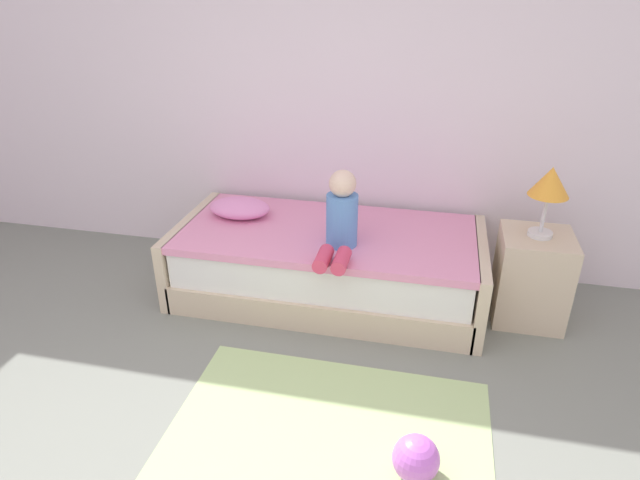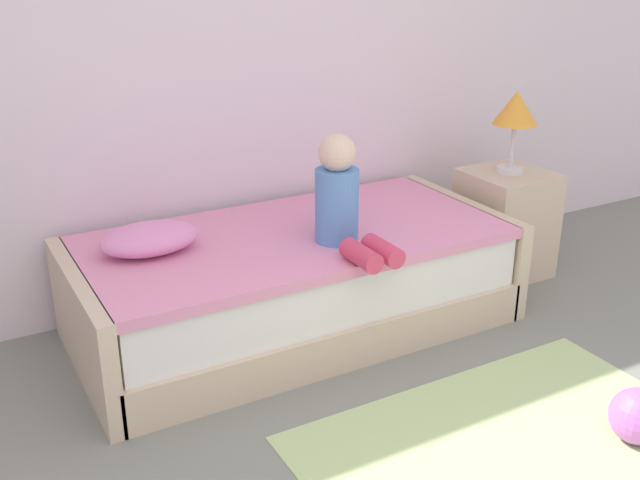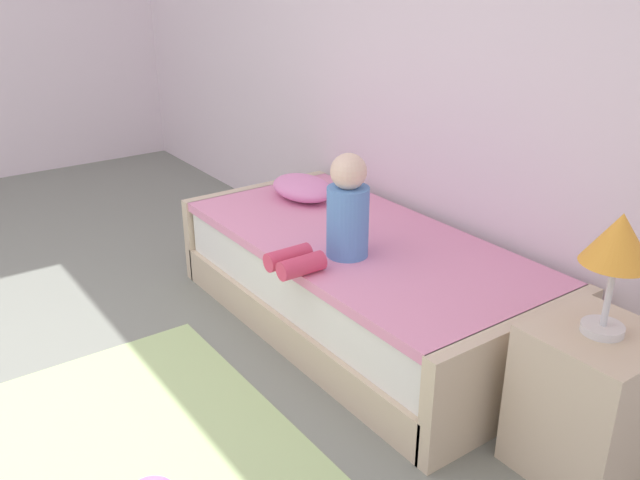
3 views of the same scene
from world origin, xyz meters
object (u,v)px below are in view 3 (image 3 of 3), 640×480
Objects in this scene: table_lamp at (618,245)px; child_figure at (340,217)px; pillow at (303,188)px; nightstand at (588,402)px; bed at (359,282)px.

table_lamp is 1.27m from child_figure.
pillow is at bearing 177.49° from table_lamp.
nightstand is 1.31m from child_figure.
child_figure is at bearing -168.90° from table_lamp.
bed is 3.52× the size of nightstand.
nightstand is at bearing 11.10° from child_figure.
bed is 4.80× the size of pillow.
bed is at bearing -179.51° from table_lamp.
child_figure is at bearing -61.02° from bed.
table_lamp is at bearing 0.00° from nightstand.
table_lamp reaches higher than child_figure.
child_figure is (0.13, -0.23, 0.46)m from bed.
pillow is (-2.02, 0.09, -0.37)m from table_lamp.
child_figure reaches higher than bed.
table_lamp is 0.88× the size of child_figure.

